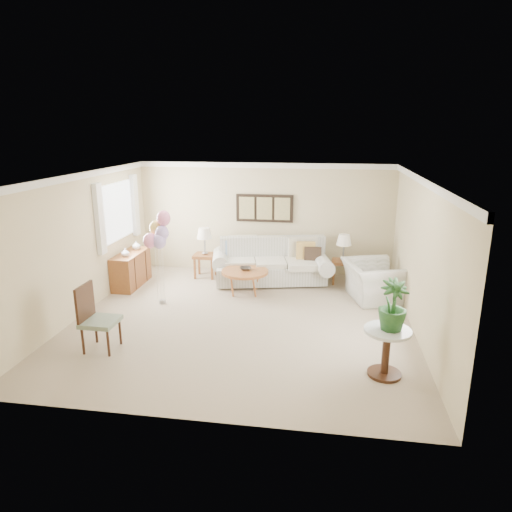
# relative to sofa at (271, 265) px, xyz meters

# --- Properties ---
(ground_plane) EXTENTS (6.00, 6.00, 0.00)m
(ground_plane) POSITION_rel_sofa_xyz_m (-0.26, -2.24, -0.39)
(ground_plane) COLOR tan
(room_shell) EXTENTS (6.04, 6.04, 2.60)m
(room_shell) POSITION_rel_sofa_xyz_m (-0.37, -2.15, 1.24)
(room_shell) COLOR beige
(room_shell) RESTS_ON ground
(wall_art_triptych) EXTENTS (1.35, 0.06, 0.65)m
(wall_art_triptych) POSITION_rel_sofa_xyz_m (-0.26, 0.72, 1.16)
(wall_art_triptych) COLOR black
(wall_art_triptych) RESTS_ON ground
(sofa) EXTENTS (2.86, 1.49, 0.98)m
(sofa) POSITION_rel_sofa_xyz_m (0.00, 0.00, 0.00)
(sofa) COLOR silver
(sofa) RESTS_ON ground
(end_table_left) EXTENTS (0.51, 0.46, 0.55)m
(end_table_left) POSITION_rel_sofa_xyz_m (-1.55, 0.08, 0.08)
(end_table_left) COLOR brown
(end_table_left) RESTS_ON ground
(end_table_right) EXTENTS (0.49, 0.44, 0.53)m
(end_table_right) POSITION_rel_sofa_xyz_m (1.59, 0.14, 0.06)
(end_table_right) COLOR brown
(end_table_right) RESTS_ON ground
(lamp_left) EXTENTS (0.35, 0.35, 0.62)m
(lamp_left) POSITION_rel_sofa_xyz_m (-1.55, 0.08, 0.64)
(lamp_left) COLOR gray
(lamp_left) RESTS_ON end_table_left
(lamp_right) EXTENTS (0.33, 0.33, 0.59)m
(lamp_right) POSITION_rel_sofa_xyz_m (1.59, 0.14, 0.59)
(lamp_right) COLOR gray
(lamp_right) RESTS_ON end_table_right
(coffee_table) EXTENTS (0.99, 0.99, 0.50)m
(coffee_table) POSITION_rel_sofa_xyz_m (-0.45, -0.84, 0.07)
(coffee_table) COLOR #A34E2A
(coffee_table) RESTS_ON ground
(decor_bowl) EXTENTS (0.26, 0.26, 0.06)m
(decor_bowl) POSITION_rel_sofa_xyz_m (-0.45, -0.80, 0.14)
(decor_bowl) COLOR #2D2722
(decor_bowl) RESTS_ON coffee_table
(armchair) EXTENTS (1.30, 1.41, 0.76)m
(armchair) POSITION_rel_sofa_xyz_m (2.16, -0.78, -0.01)
(armchair) COLOR silver
(armchair) RESTS_ON ground
(side_table) EXTENTS (0.65, 0.65, 0.70)m
(side_table) POSITION_rel_sofa_xyz_m (2.08, -3.82, 0.14)
(side_table) COLOR silver
(side_table) RESTS_ON ground
(potted_plant) EXTENTS (0.51, 0.51, 0.71)m
(potted_plant) POSITION_rel_sofa_xyz_m (2.12, -3.82, 0.67)
(potted_plant) COLOR #1B4722
(potted_plant) RESTS_ON side_table
(accent_chair) EXTENTS (0.52, 0.52, 1.06)m
(accent_chair) POSITION_rel_sofa_xyz_m (-2.30, -3.69, 0.16)
(accent_chair) COLOR gray
(accent_chair) RESTS_ON ground
(credenza) EXTENTS (0.46, 1.20, 0.74)m
(credenza) POSITION_rel_sofa_xyz_m (-3.02, -0.74, -0.02)
(credenza) COLOR brown
(credenza) RESTS_ON ground
(vase_white) EXTENTS (0.19, 0.19, 0.17)m
(vase_white) POSITION_rel_sofa_xyz_m (-3.00, -1.00, 0.44)
(vase_white) COLOR silver
(vase_white) RESTS_ON credenza
(vase_sage) EXTENTS (0.21, 0.21, 0.19)m
(vase_sage) POSITION_rel_sofa_xyz_m (-3.00, -0.42, 0.45)
(vase_sage) COLOR #AFAFAF
(vase_sage) RESTS_ON credenza
(balloon_cluster) EXTENTS (0.50, 0.48, 1.87)m
(balloon_cluster) POSITION_rel_sofa_xyz_m (-1.97, -1.69, 1.06)
(balloon_cluster) COLOR gray
(balloon_cluster) RESTS_ON ground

